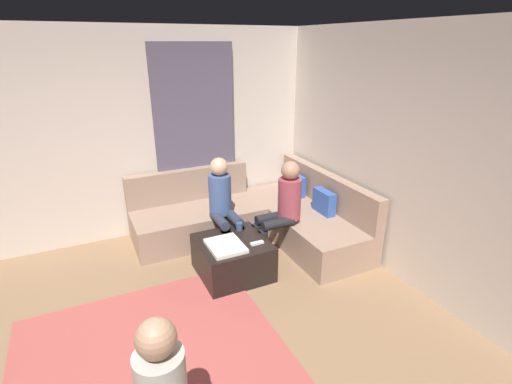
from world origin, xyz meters
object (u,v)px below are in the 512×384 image
at_px(coffee_mug, 239,226).
at_px(person_on_couch_back, 282,206).
at_px(person_on_couch_side, 223,202).
at_px(sectional_couch, 258,217).
at_px(ottoman, 233,257).
at_px(game_remote, 257,243).

height_order(coffee_mug, person_on_couch_back, person_on_couch_back).
bearing_deg(coffee_mug, person_on_couch_side, -168.24).
distance_m(sectional_couch, ottoman, 0.97).
distance_m(ottoman, game_remote, 0.36).
distance_m(coffee_mug, person_on_couch_side, 0.39).
bearing_deg(ottoman, game_remote, 50.71).
relative_size(sectional_couch, person_on_couch_back, 2.12).
xyz_separation_m(sectional_couch, person_on_couch_side, (0.15, -0.55, 0.38)).
xyz_separation_m(sectional_couch, ottoman, (0.70, -0.66, -0.07)).
relative_size(ottoman, coffee_mug, 8.00).
bearing_deg(ottoman, sectional_couch, 136.65).
relative_size(sectional_couch, coffee_mug, 26.84).
distance_m(game_remote, person_on_couch_side, 0.78).
bearing_deg(person_on_couch_side, sectional_couch, -165.02).
relative_size(coffee_mug, person_on_couch_side, 0.08).
distance_m(ottoman, person_on_couch_side, 0.72).
bearing_deg(game_remote, ottoman, -129.29).
height_order(ottoman, game_remote, game_remote).
bearing_deg(person_on_couch_back, game_remote, 123.64).
relative_size(coffee_mug, game_remote, 0.63).
bearing_deg(sectional_couch, ottoman, -43.35).
xyz_separation_m(sectional_couch, person_on_couch_back, (0.55, 0.06, 0.38)).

